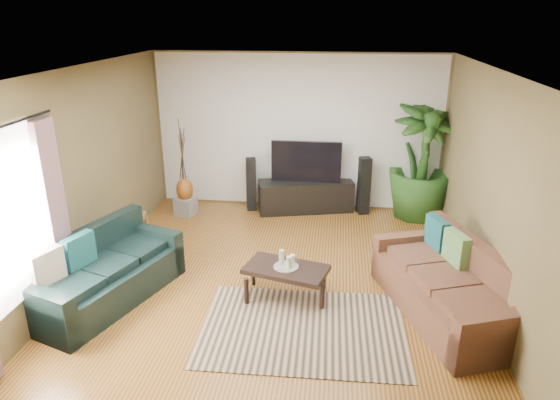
# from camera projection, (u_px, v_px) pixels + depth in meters

# --- Properties ---
(floor) EXTENTS (5.50, 5.50, 0.00)m
(floor) POSITION_uv_depth(u_px,v_px,m) (278.00, 280.00, 6.57)
(floor) COLOR #996427
(floor) RESTS_ON ground
(ceiling) EXTENTS (5.50, 5.50, 0.00)m
(ceiling) POSITION_uv_depth(u_px,v_px,m) (278.00, 69.00, 5.62)
(ceiling) COLOR white
(ceiling) RESTS_ON ground
(wall_back) EXTENTS (5.00, 0.00, 5.00)m
(wall_back) POSITION_uv_depth(u_px,v_px,m) (297.00, 132.00, 8.65)
(wall_back) COLOR brown
(wall_back) RESTS_ON ground
(wall_front) EXTENTS (5.00, 0.00, 5.00)m
(wall_front) POSITION_uv_depth(u_px,v_px,m) (231.00, 306.00, 3.54)
(wall_front) COLOR brown
(wall_front) RESTS_ON ground
(wall_left) EXTENTS (0.00, 5.50, 5.50)m
(wall_left) POSITION_uv_depth(u_px,v_px,m) (84.00, 175.00, 6.37)
(wall_left) COLOR brown
(wall_left) RESTS_ON ground
(wall_right) EXTENTS (0.00, 5.50, 5.50)m
(wall_right) POSITION_uv_depth(u_px,v_px,m) (490.00, 191.00, 5.82)
(wall_right) COLOR brown
(wall_right) RESTS_ON ground
(backwall_panel) EXTENTS (4.90, 0.00, 4.90)m
(backwall_panel) POSITION_uv_depth(u_px,v_px,m) (297.00, 132.00, 8.64)
(backwall_panel) COLOR white
(backwall_panel) RESTS_ON ground
(window_pane) EXTENTS (0.00, 1.80, 1.80)m
(window_pane) POSITION_uv_depth(u_px,v_px,m) (6.00, 221.00, 4.86)
(window_pane) COLOR white
(window_pane) RESTS_ON ground
(curtain_far) EXTENTS (0.08, 0.35, 2.20)m
(curtain_far) POSITION_uv_depth(u_px,v_px,m) (56.00, 215.00, 5.64)
(curtain_far) COLOR gray
(curtain_far) RESTS_ON ground
(sofa_left) EXTENTS (1.45, 2.13, 0.85)m
(sofa_left) POSITION_uv_depth(u_px,v_px,m) (105.00, 269.00, 5.98)
(sofa_left) COLOR black
(sofa_left) RESTS_ON floor
(sofa_right) EXTENTS (1.57, 2.26, 0.85)m
(sofa_right) POSITION_uv_depth(u_px,v_px,m) (446.00, 281.00, 5.69)
(sofa_right) COLOR #553324
(sofa_right) RESTS_ON floor
(area_rug) EXTENTS (2.29, 1.65, 0.01)m
(area_rug) POSITION_uv_depth(u_px,v_px,m) (303.00, 329.00, 5.55)
(area_rug) COLOR tan
(area_rug) RESTS_ON floor
(coffee_table) EXTENTS (1.09, 0.78, 0.40)m
(coffee_table) POSITION_uv_depth(u_px,v_px,m) (286.00, 282.00, 6.13)
(coffee_table) COLOR black
(coffee_table) RESTS_ON floor
(candle_tray) EXTENTS (0.30, 0.30, 0.01)m
(candle_tray) POSITION_uv_depth(u_px,v_px,m) (286.00, 267.00, 6.05)
(candle_tray) COLOR gray
(candle_tray) RESTS_ON coffee_table
(candle_tall) EXTENTS (0.06, 0.06, 0.20)m
(candle_tall) POSITION_uv_depth(u_px,v_px,m) (282.00, 257.00, 6.05)
(candle_tall) COLOR beige
(candle_tall) RESTS_ON candle_tray
(candle_mid) EXTENTS (0.06, 0.06, 0.15)m
(candle_mid) POSITION_uv_depth(u_px,v_px,m) (289.00, 262.00, 5.98)
(candle_mid) COLOR beige
(candle_mid) RESTS_ON candle_tray
(candle_short) EXTENTS (0.06, 0.06, 0.13)m
(candle_short) POSITION_uv_depth(u_px,v_px,m) (292.00, 260.00, 6.08)
(candle_short) COLOR beige
(candle_short) RESTS_ON candle_tray
(tv_stand) EXTENTS (1.71, 0.87, 0.55)m
(tv_stand) POSITION_uv_depth(u_px,v_px,m) (306.00, 196.00, 8.78)
(tv_stand) COLOR black
(tv_stand) RESTS_ON floor
(television) EXTENTS (1.20, 0.07, 0.71)m
(television) POSITION_uv_depth(u_px,v_px,m) (306.00, 162.00, 8.55)
(television) COLOR black
(television) RESTS_ON tv_stand
(speaker_left) EXTENTS (0.21, 0.22, 0.94)m
(speaker_left) POSITION_uv_depth(u_px,v_px,m) (251.00, 184.00, 8.76)
(speaker_left) COLOR black
(speaker_left) RESTS_ON floor
(speaker_right) EXTENTS (0.23, 0.24, 1.00)m
(speaker_right) POSITION_uv_depth(u_px,v_px,m) (364.00, 186.00, 8.58)
(speaker_right) COLOR black
(speaker_right) RESTS_ON floor
(potted_plant) EXTENTS (1.43, 1.43, 1.95)m
(potted_plant) POSITION_uv_depth(u_px,v_px,m) (422.00, 161.00, 8.29)
(potted_plant) COLOR #204818
(potted_plant) RESTS_ON floor
(plant_pot) EXTENTS (0.36, 0.36, 0.28)m
(plant_pot) POSITION_uv_depth(u_px,v_px,m) (417.00, 208.00, 8.59)
(plant_pot) COLOR black
(plant_pot) RESTS_ON floor
(pedestal) EXTENTS (0.38, 0.38, 0.31)m
(pedestal) POSITION_uv_depth(u_px,v_px,m) (186.00, 206.00, 8.63)
(pedestal) COLOR gray
(pedestal) RESTS_ON floor
(vase) EXTENTS (0.29, 0.29, 0.40)m
(vase) POSITION_uv_depth(u_px,v_px,m) (185.00, 190.00, 8.53)
(vase) COLOR brown
(vase) RESTS_ON pedestal
(side_table) EXTENTS (0.65, 0.65, 0.58)m
(side_table) POSITION_uv_depth(u_px,v_px,m) (126.00, 237.00, 7.12)
(side_table) COLOR brown
(side_table) RESTS_ON floor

